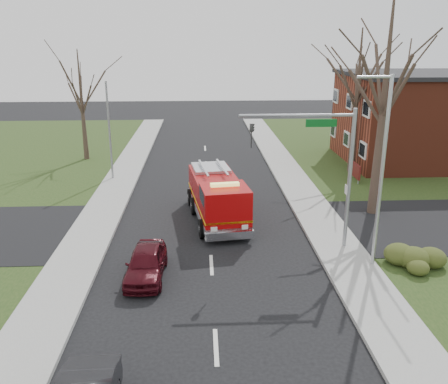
{
  "coord_description": "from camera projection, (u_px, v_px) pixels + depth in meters",
  "views": [
    {
      "loc": [
        -0.4,
        -19.33,
        9.72
      ],
      "look_at": [
        0.79,
        4.51,
        2.0
      ],
      "focal_mm": 38.0,
      "sensor_mm": 36.0,
      "label": 1
    }
  ],
  "objects": [
    {
      "name": "brick_building",
      "position": [
        440.0,
        118.0,
        38.27
      ],
      "size": [
        15.4,
        10.4,
        7.25
      ],
      "color": "maroon",
      "rests_on": "ground"
    },
    {
      "name": "ground",
      "position": [
        211.0,
        265.0,
        21.38
      ],
      "size": [
        120.0,
        120.0,
        0.0
      ],
      "primitive_type": "plane",
      "color": "black",
      "rests_on": "ground"
    },
    {
      "name": "streetlight_pole",
      "position": [
        381.0,
        169.0,
        19.85
      ],
      "size": [
        1.48,
        0.16,
        8.4
      ],
      "color": "#B7BABF",
      "rests_on": "ground"
    },
    {
      "name": "sidewalk_left",
      "position": [
        72.0,
        267.0,
        21.06
      ],
      "size": [
        2.4,
        80.0,
        0.15
      ],
      "primitive_type": "cube",
      "color": "gray",
      "rests_on": "ground"
    },
    {
      "name": "sidewalk_right",
      "position": [
        347.0,
        260.0,
        21.65
      ],
      "size": [
        2.4,
        80.0,
        0.15
      ],
      "primitive_type": "cube",
      "color": "gray",
      "rests_on": "ground"
    },
    {
      "name": "bare_tree_far",
      "position": [
        358.0,
        86.0,
        34.16
      ],
      "size": [
        5.25,
        5.25,
        10.5
      ],
      "color": "#33261E",
      "rests_on": "ground"
    },
    {
      "name": "bare_tree_near",
      "position": [
        385.0,
        84.0,
        25.25
      ],
      "size": [
        6.0,
        6.0,
        12.0
      ],
      "color": "#33261E",
      "rests_on": "ground"
    },
    {
      "name": "health_center_sign",
      "position": [
        355.0,
        170.0,
        33.49
      ],
      "size": [
        0.12,
        2.0,
        1.4
      ],
      "color": "#571514",
      "rests_on": "ground"
    },
    {
      "name": "hedge_corner",
      "position": [
        418.0,
        259.0,
        20.68
      ],
      "size": [
        2.8,
        2.0,
        0.9
      ],
      "primitive_type": "ellipsoid",
      "color": "#313E16",
      "rests_on": "lawn_right"
    },
    {
      "name": "fire_engine",
      "position": [
        217.0,
        198.0,
        26.3
      ],
      "size": [
        3.48,
        7.33,
        2.85
      ],
      "rotation": [
        0.0,
        0.0,
        0.13
      ],
      "color": "#A40708",
      "rests_on": "ground"
    },
    {
      "name": "parked_car_maroon",
      "position": [
        146.0,
        263.0,
        20.09
      ],
      "size": [
        1.7,
        3.96,
        1.33
      ],
      "primitive_type": "imported",
      "rotation": [
        0.0,
        0.0,
        -0.03
      ],
      "color": "#3B0910",
      "rests_on": "ground"
    },
    {
      "name": "traffic_signal_mast",
      "position": [
        324.0,
        154.0,
        21.61
      ],
      "size": [
        5.29,
        0.18,
        6.8
      ],
      "color": "gray",
      "rests_on": "ground"
    },
    {
      "name": "utility_pole_far",
      "position": [
        109.0,
        132.0,
        33.28
      ],
      "size": [
        0.14,
        0.14,
        7.0
      ],
      "primitive_type": "cylinder",
      "color": "gray",
      "rests_on": "ground"
    },
    {
      "name": "bare_tree_left",
      "position": [
        81.0,
        93.0,
        38.2
      ],
      "size": [
        4.5,
        4.5,
        9.0
      ],
      "color": "#33261E",
      "rests_on": "ground"
    }
  ]
}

